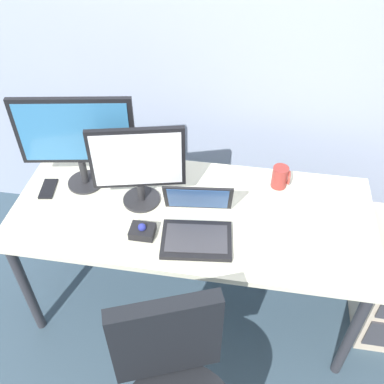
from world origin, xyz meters
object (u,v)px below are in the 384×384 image
at_px(trackball_mouse, 142,231).
at_px(cell_phone, 48,189).
at_px(keyboard, 294,229).
at_px(coffee_mug, 280,177).
at_px(monitor_side, 138,163).
at_px(laptop, 197,224).
at_px(monitor_main, 76,136).

distance_m(trackball_mouse, cell_phone, 0.58).
bearing_deg(keyboard, trackball_mouse, -169.05).
relative_size(trackball_mouse, cell_phone, 0.77).
bearing_deg(coffee_mug, cell_phone, -169.42).
relative_size(monitor_side, keyboard, 1.04).
height_order(laptop, trackball_mouse, laptop).
xyz_separation_m(monitor_main, coffee_mug, (0.97, 0.14, -0.23)).
height_order(monitor_main, cell_phone, monitor_main).
distance_m(trackball_mouse, coffee_mug, 0.74).
bearing_deg(laptop, keyboard, 10.27).
distance_m(monitor_side, trackball_mouse, 0.30).
relative_size(monitor_side, coffee_mug, 3.66).
relative_size(monitor_main, laptop, 1.58).
height_order(monitor_side, trackball_mouse, monitor_side).
distance_m(monitor_side, coffee_mug, 0.71).
xyz_separation_m(monitor_main, keyboard, (1.04, -0.16, -0.28)).
xyz_separation_m(monitor_side, laptop, (0.30, -0.16, -0.18)).
xyz_separation_m(trackball_mouse, coffee_mug, (0.60, 0.43, 0.04)).
bearing_deg(monitor_main, keyboard, -8.82).
bearing_deg(laptop, monitor_main, 158.47).
bearing_deg(cell_phone, laptop, -20.86).
distance_m(laptop, coffee_mug, 0.52).
xyz_separation_m(monitor_main, cell_phone, (-0.17, -0.08, -0.29)).
height_order(keyboard, coffee_mug, coffee_mug).
bearing_deg(keyboard, coffee_mug, 103.36).
distance_m(coffee_mug, cell_phone, 1.16).
bearing_deg(keyboard, monitor_side, 173.52).
relative_size(laptop, cell_phone, 2.44).
bearing_deg(monitor_main, trackball_mouse, -38.37).
bearing_deg(laptop, cell_phone, 168.07).
relative_size(monitor_main, cell_phone, 3.85).
height_order(monitor_side, keyboard, monitor_side).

